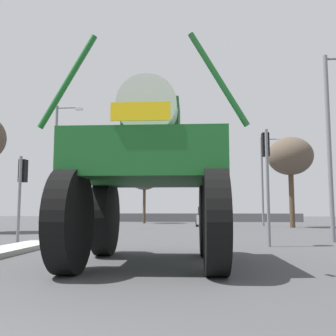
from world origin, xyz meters
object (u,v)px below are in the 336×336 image
at_px(bare_tree_right, 290,157).
at_px(bare_tree_far_center, 144,177).
at_px(traffic_signal_near_left, 22,180).
at_px(traffic_signal_near_right, 266,161).
at_px(streetlight_near_right, 333,135).
at_px(sedan_ahead, 209,217).
at_px(oversize_sprayer, 151,172).
at_px(streetlight_far_left, 57,160).
at_px(streetlight_far_right, 264,176).

xyz_separation_m(bare_tree_right, bare_tree_far_center, (-11.92, 8.47, -0.64)).
distance_m(bare_tree_right, bare_tree_far_center, 14.63).
height_order(traffic_signal_near_left, bare_tree_far_center, bare_tree_far_center).
xyz_separation_m(traffic_signal_near_left, bare_tree_far_center, (1.43, 23.26, 2.16)).
xyz_separation_m(traffic_signal_near_right, streetlight_near_right, (3.04, 2.00, 1.28)).
bearing_deg(sedan_ahead, oversize_sprayer, 178.87).
xyz_separation_m(oversize_sprayer, bare_tree_far_center, (-3.91, 27.95, 2.35)).
relative_size(sedan_ahead, traffic_signal_near_right, 1.03).
bearing_deg(traffic_signal_near_right, streetlight_far_left, 135.94).
bearing_deg(streetlight_far_left, traffic_signal_near_right, -44.06).
bearing_deg(sedan_ahead, bare_tree_far_center, 49.53).
height_order(streetlight_near_right, streetlight_far_right, streetlight_near_right).
height_order(oversize_sprayer, streetlight_near_right, streetlight_near_right).
bearing_deg(traffic_signal_near_right, streetlight_near_right, 33.31).
height_order(traffic_signal_near_right, bare_tree_far_center, bare_tree_far_center).
distance_m(streetlight_far_right, bare_tree_right, 3.58).
bearing_deg(traffic_signal_near_left, streetlight_far_left, 104.33).
height_order(traffic_signal_near_right, bare_tree_right, bare_tree_right).
bearing_deg(traffic_signal_near_left, streetlight_near_right, 9.42).
xyz_separation_m(streetlight_near_right, streetlight_far_right, (-0.01, 15.92, -0.23)).
bearing_deg(bare_tree_far_center, streetlight_near_right, -63.67).
distance_m(sedan_ahead, traffic_signal_near_right, 17.54).
bearing_deg(oversize_sprayer, bare_tree_right, -23.26).
relative_size(traffic_signal_near_right, bare_tree_far_center, 0.70).
xyz_separation_m(streetlight_far_left, bare_tree_right, (16.27, 3.36, 0.50)).
distance_m(traffic_signal_near_right, streetlight_far_right, 18.20).
relative_size(traffic_signal_near_left, bare_tree_right, 0.49).
distance_m(traffic_signal_near_left, bare_tree_right, 20.13).
distance_m(sedan_ahead, streetlight_near_right, 16.37).
xyz_separation_m(traffic_signal_near_left, traffic_signal_near_right, (8.92, -0.01, 0.65)).
height_order(streetlight_near_right, streetlight_far_left, streetlight_far_left).
height_order(sedan_ahead, streetlight_far_left, streetlight_far_left).
relative_size(streetlight_near_right, bare_tree_far_center, 1.30).
distance_m(oversize_sprayer, sedan_ahead, 22.14).
relative_size(sedan_ahead, streetlight_far_left, 0.50).
xyz_separation_m(streetlight_far_left, bare_tree_far_center, (4.35, 11.82, -0.14)).
xyz_separation_m(traffic_signal_near_left, streetlight_far_right, (11.95, 17.90, 1.70)).
bearing_deg(oversize_sprayer, bare_tree_far_center, 7.04).
xyz_separation_m(sedan_ahead, bare_tree_right, (5.92, -2.51, 4.43)).
height_order(traffic_signal_near_right, streetlight_near_right, streetlight_near_right).
bearing_deg(sedan_ahead, streetlight_far_right, -78.23).
relative_size(oversize_sprayer, traffic_signal_near_left, 1.65).
xyz_separation_m(sedan_ahead, traffic_signal_near_right, (1.48, -17.32, 2.28)).
height_order(sedan_ahead, traffic_signal_near_right, traffic_signal_near_right).
bearing_deg(traffic_signal_near_right, bare_tree_right, 73.35).
height_order(oversize_sprayer, bare_tree_far_center, bare_tree_far_center).
bearing_deg(bare_tree_far_center, traffic_signal_near_right, -72.17).
bearing_deg(sedan_ahead, traffic_signal_near_left, 161.06).
relative_size(streetlight_far_left, bare_tree_right, 1.27).
relative_size(streetlight_near_right, streetlight_far_left, 0.91).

